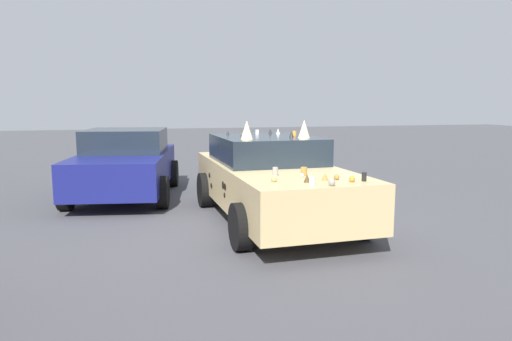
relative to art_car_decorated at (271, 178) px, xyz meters
name	(u,v)px	position (x,y,z in m)	size (l,w,h in m)	color
ground_plane	(273,220)	(-0.08, 0.00, -0.74)	(60.00, 60.00, 0.00)	#47474C
art_car_decorated	(271,178)	(0.00, 0.00, 0.00)	(4.72, 2.24, 1.77)	#D8BC7F
parked_sedan_far_left	(126,164)	(2.73, 2.53, -0.01)	(4.17, 2.50, 1.48)	navy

